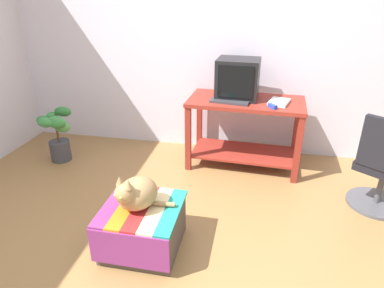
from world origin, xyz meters
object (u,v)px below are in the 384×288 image
Objects in this scene: potted_plant at (57,135)px; ottoman_with_blanket at (143,227)px; stapler at (272,106)px; office_chair at (383,170)px; keyboard at (230,101)px; tv_monitor at (238,79)px; book at (279,102)px; desk at (245,122)px; cat at (136,193)px.

ottoman_with_blanket is at bearing -40.14° from potted_plant.
potted_plant is 5.69× the size of stapler.
keyboard is at bearing 16.68° from office_chair.
book is (0.44, -0.12, -0.19)m from tv_monitor.
tv_monitor reaches higher than desk.
office_chair is at bearing -4.84° from potted_plant.
stapler is at bearing -34.25° from tv_monitor.
book reaches higher than keyboard.
desk is 2.11m from potted_plant.
cat is 0.51× the size of office_chair.
tv_monitor is 0.51× the size of office_chair.
potted_plant is (-1.97, -0.38, -0.64)m from tv_monitor.
office_chair reaches higher than ottoman_with_blanket.
tv_monitor reaches higher than book.
tv_monitor is 0.50m from stapler.
cat is at bearing -107.38° from tv_monitor.
desk is 2.10× the size of ottoman_with_blanket.
desk is 3.10× the size of keyboard.
keyboard is 3.64× the size of stapler.
stapler is at bearing 54.51° from ottoman_with_blanket.
potted_plant is (-1.91, -0.20, -0.45)m from keyboard.
tv_monitor is at bearing 9.27° from office_chair.
ottoman_with_blanket is at bearing -161.86° from stapler.
cat is 4.14× the size of stapler.
keyboard is 1.54m from office_chair.
ottoman_with_blanket is 1.70m from stapler.
potted_plant is 2.39m from stapler.
cat is (-1.02, -1.47, -0.29)m from book.
ottoman_with_blanket is (-0.50, -1.39, -0.59)m from keyboard.
keyboard is at bearing -157.04° from book.
potted_plant is at bearing -166.15° from tv_monitor.
keyboard is at bearing 70.35° from ottoman_with_blanket.
office_chair reaches higher than desk.
stapler reaches higher than keyboard.
stapler is (2.34, 0.10, 0.46)m from potted_plant.
tv_monitor is 0.76× the size of ottoman_with_blanket.
potted_plant is at bearing 30.66° from office_chair.
book is at bearing 4.50° from office_chair.
desk is 1.39m from office_chair.
tv_monitor is at bearing 11.02° from potted_plant.
office_chair is (1.35, -0.66, -0.58)m from tv_monitor.
desk is 1.39× the size of office_chair.
keyboard is 0.45× the size of office_chair.
tv_monitor is 1.85m from ottoman_with_blanket.
cat reaches higher than potted_plant.
book is (0.33, -0.06, 0.26)m from desk.
tv_monitor is at bearing -179.86° from book.
office_chair is (1.90, 0.91, 0.20)m from ottoman_with_blanket.
keyboard is 0.88× the size of cat.
ottoman_with_blanket is 1.86m from potted_plant.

